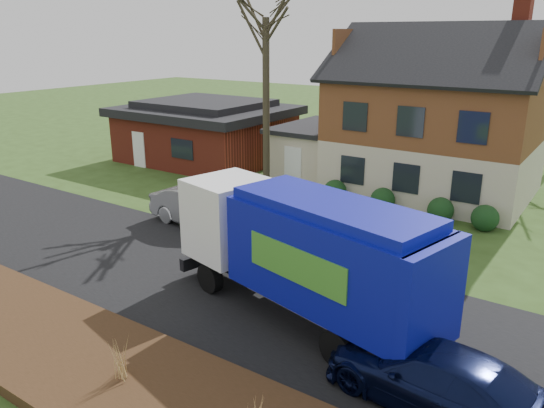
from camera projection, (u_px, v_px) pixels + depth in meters
The scene contains 9 objects.
ground at pixel (225, 284), 16.86m from camera, with size 120.00×120.00×0.00m, color #2C4617.
road at pixel (225, 284), 16.86m from camera, with size 80.00×7.00×0.02m, color black.
mulch_verge at pixel (85, 361), 12.65m from camera, with size 80.00×3.50×0.30m, color #301F10.
main_house at pixel (427, 110), 25.77m from camera, with size 12.95×8.95×9.26m.
ranch_house at pixel (206, 131), 32.96m from camera, with size 9.80×8.20×3.70m.
garbage_truck at pixel (306, 250), 14.15m from camera, with size 8.80×4.18×3.65m.
silver_sedan at pixel (204, 208), 21.67m from camera, with size 1.71×4.90×1.61m, color #AEB1B6.
navy_wagon at pixel (435, 378), 11.13m from camera, with size 1.99×4.88×1.42m, color black.
grass_clump_mid at pixel (121, 357), 11.70m from camera, with size 0.35×0.28×0.97m.
Camera 1 is at (9.81, -11.78, 7.61)m, focal length 35.00 mm.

